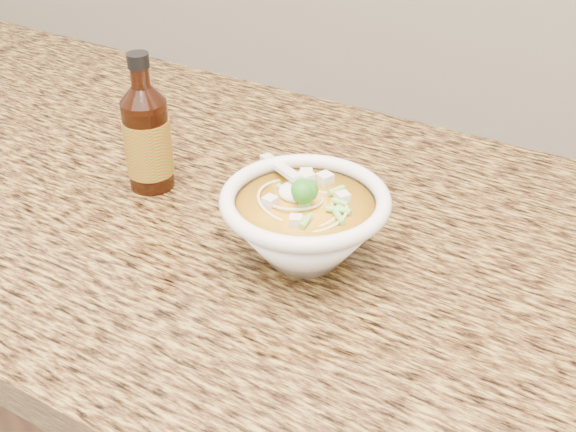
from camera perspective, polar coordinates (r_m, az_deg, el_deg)
The scene contains 3 objects.
counter_slab at distance 0.80m, azimuth 5.37°, elevation -3.02°, with size 4.00×0.68×0.04m, color olive.
soup_bowl at distance 0.74m, azimuth 1.32°, elevation -0.69°, with size 0.18×0.17×0.10m.
hot_sauce_bottle at distance 0.87m, azimuth -11.05°, elevation 6.01°, with size 0.07×0.07×0.17m.
Camera 1 is at (0.26, 1.09, 1.35)m, focal length 45.00 mm.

